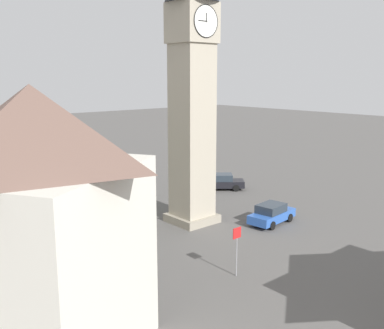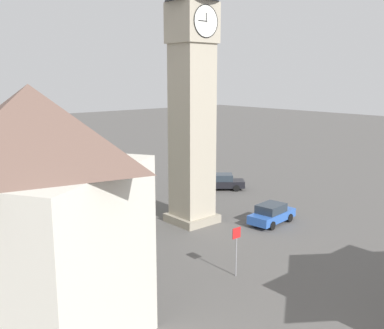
{
  "view_description": "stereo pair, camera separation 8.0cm",
  "coord_description": "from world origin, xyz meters",
  "px_view_note": "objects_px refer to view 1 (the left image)",
  "views": [
    {
      "loc": [
        21.29,
        24.64,
        10.89
      ],
      "look_at": [
        0.0,
        0.0,
        4.44
      ],
      "focal_mm": 41.87,
      "sensor_mm": 36.0,
      "label": 1
    },
    {
      "loc": [
        21.23,
        24.69,
        10.89
      ],
      "look_at": [
        0.0,
        0.0,
        4.44
      ],
      "focal_mm": 41.87,
      "sensor_mm": 36.0,
      "label": 2
    }
  ],
  "objects_px": {
    "lamp_post": "(89,195)",
    "car_blue_kerb": "(272,214)",
    "pedestrian": "(35,220)",
    "car_red_corner": "(89,253)",
    "tree": "(66,158)",
    "car_silver_kerb": "(222,182)",
    "building_shop_left": "(39,228)",
    "clock_tower": "(192,38)",
    "road_sign": "(237,243)"
  },
  "relations": [
    {
      "from": "lamp_post",
      "to": "car_blue_kerb",
      "type": "bearing_deg",
      "value": 157.88
    },
    {
      "from": "pedestrian",
      "to": "car_red_corner",
      "type": "bearing_deg",
      "value": 92.45
    },
    {
      "from": "car_blue_kerb",
      "to": "tree",
      "type": "relative_size",
      "value": 0.6
    },
    {
      "from": "car_silver_kerb",
      "to": "building_shop_left",
      "type": "relative_size",
      "value": 0.4
    },
    {
      "from": "car_silver_kerb",
      "to": "lamp_post",
      "type": "bearing_deg",
      "value": 15.81
    },
    {
      "from": "building_shop_left",
      "to": "tree",
      "type": "bearing_deg",
      "value": -117.89
    },
    {
      "from": "car_red_corner",
      "to": "pedestrian",
      "type": "height_order",
      "value": "pedestrian"
    },
    {
      "from": "building_shop_left",
      "to": "car_blue_kerb",
      "type": "bearing_deg",
      "value": -166.06
    },
    {
      "from": "clock_tower",
      "to": "car_blue_kerb",
      "type": "bearing_deg",
      "value": 134.97
    },
    {
      "from": "clock_tower",
      "to": "road_sign",
      "type": "bearing_deg",
      "value": 63.76
    },
    {
      "from": "lamp_post",
      "to": "road_sign",
      "type": "relative_size",
      "value": 1.8
    },
    {
      "from": "pedestrian",
      "to": "car_silver_kerb",
      "type": "bearing_deg",
      "value": -178.69
    },
    {
      "from": "car_silver_kerb",
      "to": "building_shop_left",
      "type": "xyz_separation_m",
      "value": [
        24.01,
        14.63,
        4.66
      ]
    },
    {
      "from": "car_blue_kerb",
      "to": "building_shop_left",
      "type": "relative_size",
      "value": 0.4
    },
    {
      "from": "car_silver_kerb",
      "to": "tree",
      "type": "bearing_deg",
      "value": -16.39
    },
    {
      "from": "car_red_corner",
      "to": "pedestrian",
      "type": "xyz_separation_m",
      "value": [
        0.31,
        -7.19,
        0.25
      ]
    },
    {
      "from": "car_red_corner",
      "to": "tree",
      "type": "relative_size",
      "value": 0.62
    },
    {
      "from": "car_blue_kerb",
      "to": "lamp_post",
      "type": "xyz_separation_m",
      "value": [
        12.34,
        -5.02,
        2.61
      ]
    },
    {
      "from": "pedestrian",
      "to": "road_sign",
      "type": "distance_m",
      "value": 15.01
    },
    {
      "from": "lamp_post",
      "to": "pedestrian",
      "type": "bearing_deg",
      "value": -65.81
    },
    {
      "from": "clock_tower",
      "to": "pedestrian",
      "type": "height_order",
      "value": "clock_tower"
    },
    {
      "from": "car_silver_kerb",
      "to": "road_sign",
      "type": "xyz_separation_m",
      "value": [
        13.0,
        14.27,
        1.14
      ]
    },
    {
      "from": "car_red_corner",
      "to": "tree",
      "type": "height_order",
      "value": "tree"
    },
    {
      "from": "clock_tower",
      "to": "pedestrian",
      "type": "bearing_deg",
      "value": -26.93
    },
    {
      "from": "car_red_corner",
      "to": "building_shop_left",
      "type": "xyz_separation_m",
      "value": [
        5.57,
        7.01,
        4.66
      ]
    },
    {
      "from": "car_blue_kerb",
      "to": "pedestrian",
      "type": "relative_size",
      "value": 2.54
    },
    {
      "from": "lamp_post",
      "to": "tree",
      "type": "bearing_deg",
      "value": -107.05
    },
    {
      "from": "car_blue_kerb",
      "to": "road_sign",
      "type": "distance_m",
      "value": 9.71
    },
    {
      "from": "tree",
      "to": "building_shop_left",
      "type": "distance_m",
      "value": 21.27
    },
    {
      "from": "car_blue_kerb",
      "to": "car_red_corner",
      "type": "distance_m",
      "value": 14.14
    },
    {
      "from": "car_blue_kerb",
      "to": "car_silver_kerb",
      "type": "height_order",
      "value": "same"
    },
    {
      "from": "lamp_post",
      "to": "road_sign",
      "type": "bearing_deg",
      "value": 111.82
    },
    {
      "from": "pedestrian",
      "to": "building_shop_left",
      "type": "distance_m",
      "value": 15.77
    },
    {
      "from": "clock_tower",
      "to": "tree",
      "type": "relative_size",
      "value": 3.24
    },
    {
      "from": "car_silver_kerb",
      "to": "pedestrian",
      "type": "relative_size",
      "value": 2.51
    },
    {
      "from": "car_red_corner",
      "to": "lamp_post",
      "type": "bearing_deg",
      "value": -119.8
    },
    {
      "from": "clock_tower",
      "to": "car_blue_kerb",
      "type": "xyz_separation_m",
      "value": [
        -4.23,
        4.24,
        -12.76
      ]
    },
    {
      "from": "tree",
      "to": "lamp_post",
      "type": "bearing_deg",
      "value": 72.95
    },
    {
      "from": "tree",
      "to": "lamp_post",
      "type": "xyz_separation_m",
      "value": [
        2.73,
        8.9,
        -0.86
      ]
    },
    {
      "from": "car_silver_kerb",
      "to": "tree",
      "type": "height_order",
      "value": "tree"
    },
    {
      "from": "pedestrian",
      "to": "road_sign",
      "type": "height_order",
      "value": "road_sign"
    },
    {
      "from": "car_blue_kerb",
      "to": "clock_tower",
      "type": "bearing_deg",
      "value": -45.03
    },
    {
      "from": "pedestrian",
      "to": "lamp_post",
      "type": "height_order",
      "value": "lamp_post"
    },
    {
      "from": "car_red_corner",
      "to": "lamp_post",
      "type": "height_order",
      "value": "lamp_post"
    },
    {
      "from": "car_red_corner",
      "to": "pedestrian",
      "type": "bearing_deg",
      "value": -87.55
    },
    {
      "from": "clock_tower",
      "to": "car_silver_kerb",
      "type": "distance_m",
      "value": 16.4
    },
    {
      "from": "pedestrian",
      "to": "building_shop_left",
      "type": "relative_size",
      "value": 0.16
    },
    {
      "from": "pedestrian",
      "to": "tree",
      "type": "relative_size",
      "value": 0.24
    },
    {
      "from": "car_red_corner",
      "to": "building_shop_left",
      "type": "height_order",
      "value": "building_shop_left"
    },
    {
      "from": "car_silver_kerb",
      "to": "pedestrian",
      "type": "xyz_separation_m",
      "value": [
        18.75,
        0.43,
        0.25
      ]
    }
  ]
}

